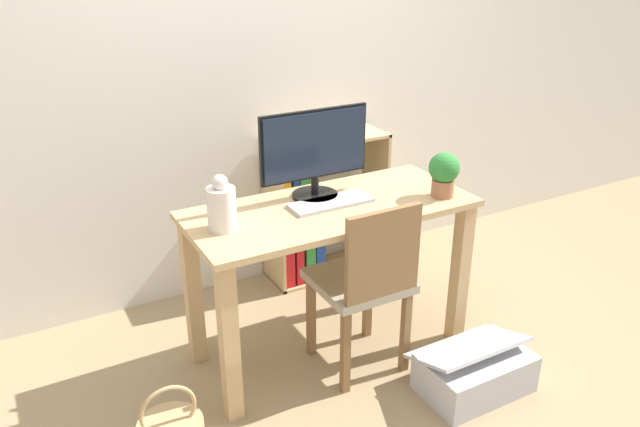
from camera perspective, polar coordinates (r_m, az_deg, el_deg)
name	(u,v)px	position (r m, az deg, el deg)	size (l,w,h in m)	color
ground_plane	(330,347)	(3.20, 0.88, -12.08)	(10.00, 10.00, 0.00)	#997F5B
wall_back	(249,58)	(3.43, -6.46, 13.97)	(8.00, 0.05, 2.60)	silver
desk	(330,239)	(2.89, 0.96, -2.31)	(1.32, 0.57, 0.77)	tan
monitor	(315,149)	(2.84, -0.50, 5.88)	(0.54, 0.21, 0.42)	black
keyboard	(331,203)	(2.83, 1.01, 0.99)	(0.39, 0.14, 0.02)	#B2B2B7
vase	(221,206)	(2.59, -9.03, 0.68)	(0.12, 0.12, 0.24)	silver
potted_plant	(444,173)	(2.94, 11.25, 3.70)	(0.14, 0.14, 0.21)	#9E6647
chair	(366,280)	(2.81, 4.22, -6.08)	(0.40, 0.40, 0.87)	#9E937F
bookshelf	(308,218)	(3.65, -1.09, -0.41)	(0.71, 0.28, 0.86)	tan
storage_box	(474,370)	(2.97, 13.92, -13.75)	(0.50, 0.36, 0.25)	#B2B2B7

